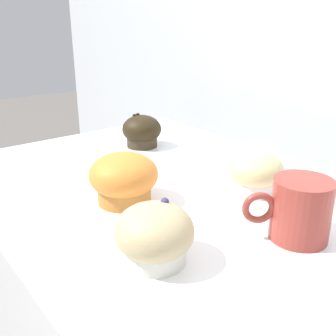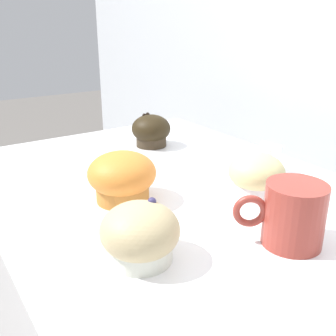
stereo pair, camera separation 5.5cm
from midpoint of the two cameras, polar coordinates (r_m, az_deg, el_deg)
muffin_front_center at (r=0.51m, az=-5.12°, el=-9.76°), size 0.10×0.10×0.08m
muffin_back_left at (r=0.67m, az=-8.77°, el=-1.56°), size 0.12×0.12×0.09m
muffin_back_right at (r=0.72m, az=10.41°, el=-0.67°), size 0.10×0.10×0.08m
muffin_front_left at (r=0.97m, az=-5.44°, el=5.29°), size 0.10×0.10×0.08m
coffee_cup at (r=0.58m, az=16.03°, el=-5.70°), size 0.09×0.11×0.09m
price_card at (r=0.83m, az=11.28°, el=1.77°), size 0.05×0.05×0.06m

